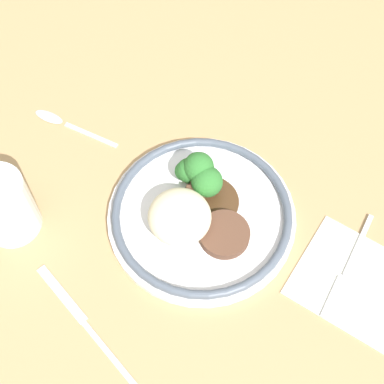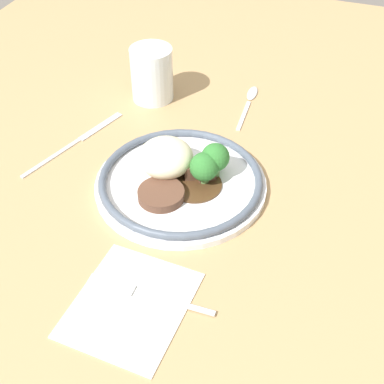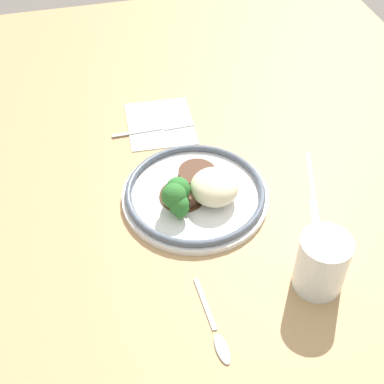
{
  "view_description": "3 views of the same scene",
  "coord_description": "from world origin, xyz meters",
  "px_view_note": "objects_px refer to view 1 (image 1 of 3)",
  "views": [
    {
      "loc": [
        -0.16,
        0.27,
        0.71
      ],
      "look_at": [
        0.02,
        -0.05,
        0.08
      ],
      "focal_mm": 50.0,
      "sensor_mm": 36.0,
      "label": 1
    },
    {
      "loc": [
        -0.57,
        -0.26,
        0.6
      ],
      "look_at": [
        -0.03,
        -0.07,
        0.07
      ],
      "focal_mm": 50.0,
      "sensor_mm": 36.0,
      "label": 2
    },
    {
      "loc": [
        0.64,
        -0.2,
        0.74
      ],
      "look_at": [
        0.01,
        -0.05,
        0.08
      ],
      "focal_mm": 50.0,
      "sensor_mm": 36.0,
      "label": 3
    }
  ],
  "objects_px": {
    "knife": "(87,325)",
    "spoon": "(59,121)",
    "juice_glass": "(5,208)",
    "fork": "(345,275)",
    "plate": "(199,210)"
  },
  "relations": [
    {
      "from": "knife",
      "to": "spoon",
      "type": "bearing_deg",
      "value": -28.94
    },
    {
      "from": "juice_glass",
      "to": "spoon",
      "type": "distance_m",
      "value": 0.19
    },
    {
      "from": "knife",
      "to": "spoon",
      "type": "distance_m",
      "value": 0.33
    },
    {
      "from": "juice_glass",
      "to": "spoon",
      "type": "height_order",
      "value": "juice_glass"
    },
    {
      "from": "fork",
      "to": "spoon",
      "type": "height_order",
      "value": "same"
    },
    {
      "from": "plate",
      "to": "fork",
      "type": "bearing_deg",
      "value": -174.58
    },
    {
      "from": "fork",
      "to": "spoon",
      "type": "xyz_separation_m",
      "value": [
        0.48,
        -0.02,
        -0.0
      ]
    },
    {
      "from": "juice_glass",
      "to": "fork",
      "type": "xyz_separation_m",
      "value": [
        -0.43,
        -0.16,
        -0.04
      ]
    },
    {
      "from": "plate",
      "to": "juice_glass",
      "type": "xyz_separation_m",
      "value": [
        0.22,
        0.14,
        0.02
      ]
    },
    {
      "from": "fork",
      "to": "juice_glass",
      "type": "bearing_deg",
      "value": -70.53
    },
    {
      "from": "knife",
      "to": "spoon",
      "type": "height_order",
      "value": "spoon"
    },
    {
      "from": "plate",
      "to": "spoon",
      "type": "bearing_deg",
      "value": -7.62
    },
    {
      "from": "juice_glass",
      "to": "fork",
      "type": "relative_size",
      "value": 0.59
    },
    {
      "from": "plate",
      "to": "spoon",
      "type": "distance_m",
      "value": 0.28
    },
    {
      "from": "plate",
      "to": "spoon",
      "type": "relative_size",
      "value": 1.75
    }
  ]
}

